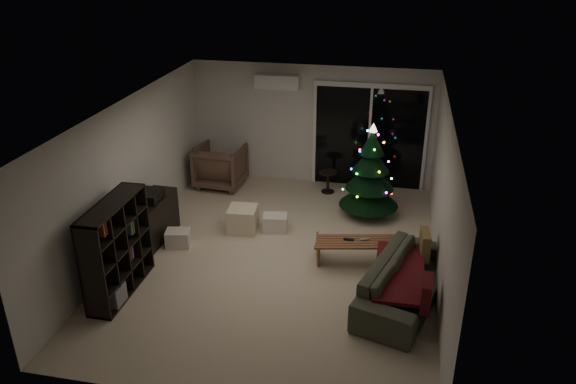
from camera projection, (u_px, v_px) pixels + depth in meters
name	position (u px, v px, depth m)	size (l,w,h in m)	color
room	(321.00, 168.00, 10.08)	(6.50, 7.51, 2.60)	beige
bookshelf	(106.00, 247.00, 8.11)	(0.37, 1.45, 1.45)	black
media_cabinet	(152.00, 220.00, 9.62)	(0.46, 1.22, 0.76)	black
stereo	(149.00, 196.00, 9.42)	(0.39, 0.46, 0.16)	black
armchair	(221.00, 166.00, 11.73)	(0.94, 0.96, 0.88)	brown
ottoman	(243.00, 219.00, 10.00)	(0.49, 0.49, 0.44)	beige
cardboard_box_a	(178.00, 238.00, 9.53)	(0.40, 0.30, 0.29)	silver
cardboard_box_b	(275.00, 223.00, 10.03)	(0.43, 0.32, 0.30)	silver
side_table	(328.00, 182.00, 11.51)	(0.36, 0.36, 0.45)	black
floor_lamp	(241.00, 133.00, 12.14)	(0.30, 0.30, 1.86)	black
sofa	(406.00, 281.00, 8.03)	(2.21, 0.86, 0.65)	#3C4135
sofa_throw	(400.00, 272.00, 7.98)	(0.69, 1.59, 0.05)	maroon
cushion_a	(425.00, 245.00, 8.45)	(0.13, 0.42, 0.42)	brown
cushion_b	(426.00, 294.00, 7.29)	(0.13, 0.42, 0.42)	maroon
coffee_table	(358.00, 252.00, 8.97)	(1.34, 0.47, 0.42)	brown
remote_a	(349.00, 239.00, 8.90)	(0.17, 0.05, 0.02)	black
remote_b	(365.00, 239.00, 8.90)	(0.16, 0.04, 0.02)	slate
christmas_tree	(371.00, 170.00, 10.30)	(1.12, 1.12, 1.80)	black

